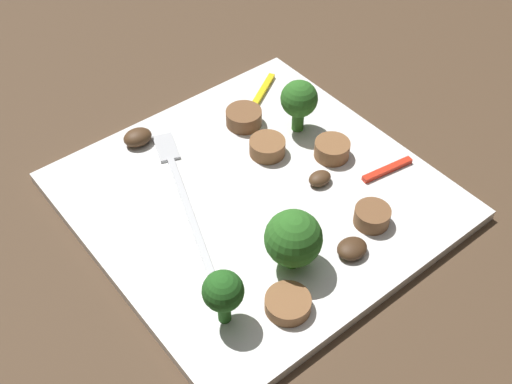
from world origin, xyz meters
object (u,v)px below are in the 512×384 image
broccoli_floret_2 (223,292)px  mushroom_0 (352,248)px  pepper_strip_1 (387,170)px  plate (256,196)px  sausage_slice_1 (372,216)px  sausage_slice_3 (332,149)px  pepper_strip_0 (262,92)px  sausage_slice_2 (244,117)px  mushroom_1 (138,137)px  fork (182,191)px  broccoli_floret_0 (299,100)px  sausage_slice_4 (288,304)px  broccoli_floret_1 (293,239)px  sausage_slice_0 (267,147)px  mushroom_2 (320,178)px

broccoli_floret_2 → mushroom_0: size_ratio=1.94×
mushroom_0 → pepper_strip_1: mushroom_0 is taller
plate → sausage_slice_1: 0.10m
sausage_slice_3 → pepper_strip_0: bearing=-4.6°
sausage_slice_1 → sausage_slice_2: size_ratio=0.86×
pepper_strip_1 → mushroom_1: bearing=41.8°
mushroom_1 → pepper_strip_0: 0.14m
fork → broccoli_floret_2: 0.13m
plate → broccoli_floret_2: (-0.08, 0.10, 0.04)m
broccoli_floret_0 → mushroom_1: (0.08, 0.13, -0.03)m
sausage_slice_3 → mushroom_0: sausage_slice_3 is taller
mushroom_0 → pepper_strip_0: 0.21m
broccoli_floret_2 → mushroom_1: bearing=-14.1°
plate → sausage_slice_4: bearing=152.5°
broccoli_floret_1 → pepper_strip_1: size_ratio=1.03×
sausage_slice_2 → sausage_slice_4: sausage_slice_2 is taller
fork → sausage_slice_1: (-0.12, -0.10, 0.01)m
sausage_slice_0 → mushroom_0: (-0.13, 0.02, -0.00)m
plate → mushroom_0: (-0.10, -0.02, 0.01)m
sausage_slice_0 → sausage_slice_1: bearing=-173.4°
sausage_slice_1 → fork: bearing=39.4°
fork → pepper_strip_0: (0.06, -0.14, 0.00)m
plate → fork: 0.06m
plate → pepper_strip_0: pepper_strip_0 is taller
sausage_slice_2 → mushroom_1: bearing=67.1°
plate → sausage_slice_3: bearing=-94.8°
sausage_slice_2 → plate: bearing=148.6°
sausage_slice_3 → pepper_strip_0: (0.11, -0.01, -0.01)m
sausage_slice_3 → pepper_strip_1: size_ratio=0.62×
sausage_slice_1 → pepper_strip_1: bearing=-58.7°
fork → sausage_slice_2: 0.10m
plate → sausage_slice_1: size_ratio=9.64×
broccoli_floret_2 → pepper_strip_0: 0.26m
sausage_slice_4 → mushroom_2: bearing=-52.7°
sausage_slice_4 → mushroom_1: 0.22m
mushroom_0 → pepper_strip_0: bearing=-20.0°
sausage_slice_4 → fork: bearing=-1.9°
plate → sausage_slice_2: 0.09m
sausage_slice_1 → mushroom_1: same height
sausage_slice_0 → sausage_slice_4: 0.17m
broccoli_floret_0 → pepper_strip_0: bearing=-7.4°
sausage_slice_1 → pepper_strip_1: sausage_slice_1 is taller
mushroom_1 → pepper_strip_0: size_ratio=0.46×
sausage_slice_3 → mushroom_0: 0.11m
fork → pepper_strip_1: (-0.09, -0.15, 0.00)m
fork → mushroom_1: (0.08, -0.00, 0.01)m
sausage_slice_2 → pepper_strip_0: sausage_slice_2 is taller
sausage_slice_2 → sausage_slice_4: size_ratio=1.00×
broccoli_floret_1 → mushroom_0: 0.05m
sausage_slice_1 → sausage_slice_4: sausage_slice_1 is taller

